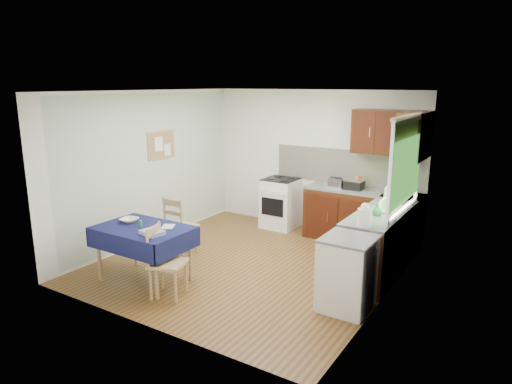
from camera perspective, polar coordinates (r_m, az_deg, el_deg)
The scene contains 33 objects.
floor at distance 6.84m, azimuth -0.69°, elevation -8.96°, with size 4.20×4.20×0.00m, color #502F15.
ceiling at distance 6.32m, azimuth -0.75°, elevation 12.49°, with size 4.00×4.20×0.02m, color white.
wall_back at distance 8.27m, azimuth 7.21°, elevation 3.92°, with size 4.00×0.02×2.50m, color white.
wall_front at distance 4.89m, azimuth -14.21°, elevation -3.08°, with size 4.00×0.02×2.50m, color white.
wall_left at distance 7.71m, azimuth -13.32°, elevation 2.97°, with size 0.02×4.20×2.50m, color silver.
wall_right at distance 5.66m, azimuth 16.55°, elevation -0.97°, with size 0.02×4.20×2.50m, color white.
base_cabinets at distance 7.22m, azimuth 13.96°, elevation -4.50°, with size 1.90×2.30×0.86m.
worktop_back at distance 7.69m, azimuth 13.27°, elevation 0.12°, with size 1.90×0.60×0.04m, color slate.
worktop_right at distance 6.44m, azimuth 15.36°, elevation -2.59°, with size 0.60×1.70×0.04m, color slate.
worktop_corner at distance 7.52m, azimuth 17.95°, elevation -0.49°, with size 0.60×0.60×0.04m, color slate.
splashback at distance 8.02m, azimuth 11.36°, elevation 3.10°, with size 2.70×0.02×0.60m, color beige.
upper_cabinets at distance 7.40m, azimuth 17.17°, elevation 7.00°, with size 1.20×0.85×0.70m.
stove at distance 8.40m, azimuth 3.09°, elevation -1.37°, with size 0.60×0.61×0.92m.
window at distance 6.25m, azimuth 18.31°, elevation 3.99°, with size 0.04×1.48×1.26m.
fridge at distance 5.51m, azimuth 11.34°, elevation -9.98°, with size 0.58×0.60×0.89m.
corkboard at distance 7.85m, azimuth -11.75°, elevation 5.81°, with size 0.04×0.62×0.47m.
dining_table at distance 6.25m, azimuth -13.91°, elevation -5.21°, with size 1.24×0.84×0.75m.
chair_far at distance 7.13m, azimuth -9.60°, elevation -4.00°, with size 0.41×0.41×0.93m.
chair_near at distance 5.81m, azimuth -11.40°, elevation -8.26°, with size 0.51×0.51×0.92m.
toaster at distance 7.72m, azimuth 9.99°, elevation 1.13°, with size 0.24×0.15×0.19m.
sandwich_press at distance 7.68m, azimuth 12.15°, elevation 0.96°, with size 0.29×0.25×0.17m.
sauce_bottle at distance 7.59m, azimuth 12.83°, elevation 1.01°, with size 0.05×0.05×0.23m, color red.
yellow_packet at distance 7.84m, azimuth 12.65°, elevation 1.22°, with size 0.13×0.09×0.17m, color yellow.
dish_rack at distance 6.48m, azimuth 15.69°, elevation -2.12°, with size 0.38×0.29×0.18m.
kettle at distance 5.72m, azimuth 13.42°, elevation -2.92°, with size 0.17×0.17×0.29m.
cup at distance 7.35m, azimuth 17.59°, elevation -0.25°, with size 0.11×0.11×0.09m, color white.
soap_bottle_a at distance 6.88m, azimuth 16.14°, elevation -0.08°, with size 0.12×0.12×0.32m, color white.
soap_bottle_b at distance 7.11m, azimuth 17.27°, elevation -0.27°, with size 0.08×0.09×0.19m, color #2179C2.
soap_bottle_c at distance 6.22m, azimuth 14.93°, elevation -2.11°, with size 0.13×0.13×0.17m, color #258A3C.
plate_bowl at distance 6.47m, azimuth -15.55°, elevation -3.43°, with size 0.24×0.24×0.06m, color beige.
book at distance 6.16m, azimuth -11.63°, elevation -4.27°, with size 0.15×0.21×0.02m, color white.
spice_jar at distance 6.24m, azimuth -14.23°, elevation -3.84°, with size 0.04×0.04×0.09m, color green.
tea_towel at distance 5.90m, azimuth -12.86°, elevation -4.95°, with size 0.28×0.22×0.05m, color navy.
Camera 1 is at (3.43, -5.31, 2.61)m, focal length 32.00 mm.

